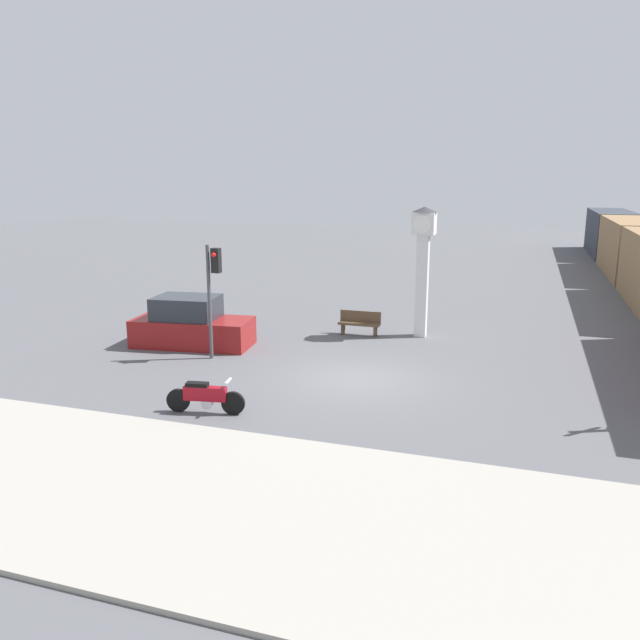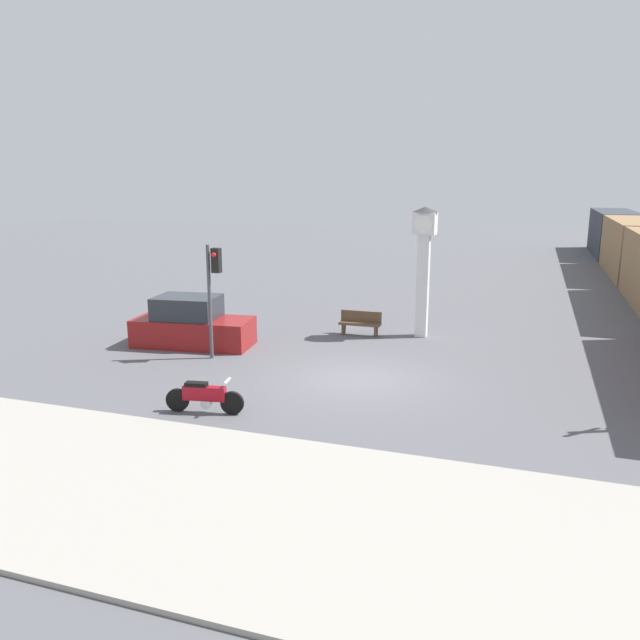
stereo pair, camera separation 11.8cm
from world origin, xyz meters
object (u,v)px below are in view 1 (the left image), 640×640
object	(u,v)px
bench	(360,322)
parked_car	(191,325)
motorcycle	(205,397)
clock_tower	(423,253)
traffic_light	(213,281)

from	to	relation	value
bench	parked_car	world-z (taller)	parked_car
bench	motorcycle	bearing A→B (deg)	-100.39
motorcycle	clock_tower	distance (m)	10.87
parked_car	bench	bearing A→B (deg)	25.50
traffic_light	parked_car	distance (m)	2.77
motorcycle	parked_car	bearing A→B (deg)	112.52
clock_tower	motorcycle	bearing A→B (deg)	-111.98
motorcycle	bench	world-z (taller)	bench
clock_tower	parked_car	bearing A→B (deg)	-152.37
motorcycle	bench	distance (m)	9.33
clock_tower	parked_car	size ratio (longest dim) A/B	1.11
clock_tower	traffic_light	bearing A→B (deg)	-138.97
traffic_light	clock_tower	bearing A→B (deg)	41.03
traffic_light	bench	xyz separation A→B (m)	(3.75, 4.65, -2.14)
motorcycle	clock_tower	world-z (taller)	clock_tower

